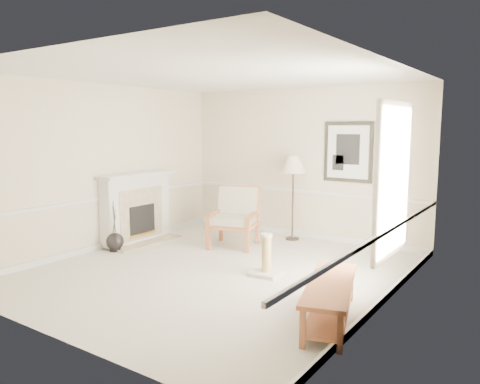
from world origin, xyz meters
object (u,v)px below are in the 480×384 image
object	(u,v)px
floor_lamp	(293,167)
scratching_post	(266,262)
floor_vase	(115,242)
bench	(330,295)
armchair	(235,214)

from	to	relation	value
floor_lamp	scratching_post	distance (m)	2.57
floor_vase	bench	xyz separation A→B (m)	(4.30, -0.66, 0.14)
floor_lamp	bench	xyz separation A→B (m)	(2.15, -3.17, -1.10)
armchair	scratching_post	bearing A→B (deg)	-59.10
floor_vase	scratching_post	size ratio (longest dim) A/B	1.45
armchair	bench	world-z (taller)	armchair
armchair	scratching_post	size ratio (longest dim) A/B	1.74
floor_vase	floor_lamp	xyz separation A→B (m)	(2.15, 2.51, 1.24)
floor_lamp	scratching_post	xyz separation A→B (m)	(0.71, -2.15, -1.21)
floor_lamp	floor_vase	bearing A→B (deg)	-130.54
bench	scratching_post	bearing A→B (deg)	144.62
floor_lamp	bench	size ratio (longest dim) A/B	0.97
bench	scratching_post	xyz separation A→B (m)	(-1.44, 1.02, -0.11)
bench	armchair	bearing A→B (deg)	141.96
floor_lamp	bench	bearing A→B (deg)	-55.81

